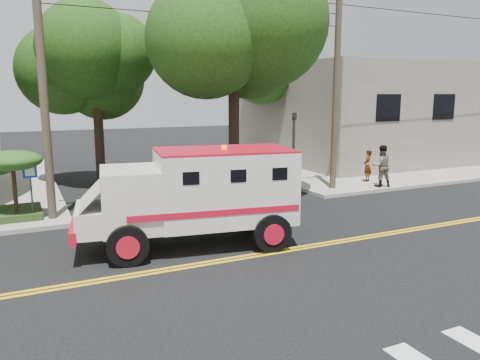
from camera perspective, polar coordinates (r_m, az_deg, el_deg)
ground at (r=13.34m, az=5.14°, el=-8.63°), size 100.00×100.00×0.00m
sidewalk_ne at (r=31.76m, az=13.84°, el=2.40°), size 17.00×17.00×0.15m
building_right at (r=32.84m, az=15.57°, el=7.96°), size 14.00×12.00×6.00m
utility_pole_left at (r=16.86m, az=-22.87°, el=10.15°), size 0.28×0.28×9.00m
utility_pole_right at (r=21.28m, az=11.63°, el=10.63°), size 0.28×0.28×9.00m
tree_main at (r=19.21m, az=0.86°, el=18.97°), size 6.08×5.70×9.85m
tree_left at (r=22.98m, az=-16.35°, el=13.47°), size 4.48×4.20×7.70m
tree_right at (r=30.74m, az=4.63°, el=13.65°), size 4.80×4.50×8.20m
traffic_signal at (r=19.49m, az=6.54°, el=4.12°), size 0.15×0.18×3.60m
accessibility_sign at (r=17.27m, az=-24.15°, el=-0.43°), size 0.45×0.10×2.02m
armored_truck at (r=13.39m, az=-5.23°, el=-1.47°), size 6.43×3.26×2.80m
pedestrian_a at (r=23.53m, az=15.27°, el=1.67°), size 0.66×0.60×1.53m
pedestrian_b at (r=22.36m, az=16.83°, el=1.66°), size 1.09×0.95×1.92m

